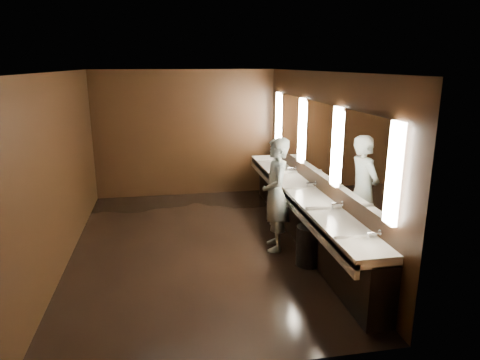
# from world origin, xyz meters

# --- Properties ---
(floor) EXTENTS (6.00, 6.00, 0.00)m
(floor) POSITION_xyz_m (0.00, 0.00, 0.00)
(floor) COLOR black
(floor) RESTS_ON ground
(ceiling) EXTENTS (4.00, 6.00, 0.02)m
(ceiling) POSITION_xyz_m (0.00, 0.00, 2.80)
(ceiling) COLOR #2D2D2B
(ceiling) RESTS_ON wall_back
(wall_back) EXTENTS (4.00, 0.02, 2.80)m
(wall_back) POSITION_xyz_m (0.00, 3.00, 1.40)
(wall_back) COLOR black
(wall_back) RESTS_ON floor
(wall_front) EXTENTS (4.00, 0.02, 2.80)m
(wall_front) POSITION_xyz_m (0.00, -3.00, 1.40)
(wall_front) COLOR black
(wall_front) RESTS_ON floor
(wall_left) EXTENTS (0.02, 6.00, 2.80)m
(wall_left) POSITION_xyz_m (-2.00, 0.00, 1.40)
(wall_left) COLOR black
(wall_left) RESTS_ON floor
(wall_right) EXTENTS (0.02, 6.00, 2.80)m
(wall_right) POSITION_xyz_m (2.00, 0.00, 1.40)
(wall_right) COLOR black
(wall_right) RESTS_ON floor
(sink_counter) EXTENTS (0.55, 5.40, 1.01)m
(sink_counter) POSITION_xyz_m (1.79, 0.00, 0.50)
(sink_counter) COLOR black
(sink_counter) RESTS_ON floor
(mirror_band) EXTENTS (0.06, 5.03, 1.15)m
(mirror_band) POSITION_xyz_m (1.98, -0.00, 1.75)
(mirror_band) COLOR #FFEECF
(mirror_band) RESTS_ON wall_right
(person) EXTENTS (0.51, 0.71, 1.82)m
(person) POSITION_xyz_m (1.23, -0.27, 0.91)
(person) COLOR #89B5CD
(person) RESTS_ON floor
(trash_bin) EXTENTS (0.51, 0.51, 0.60)m
(trash_bin) POSITION_xyz_m (1.58, -0.94, 0.30)
(trash_bin) COLOR black
(trash_bin) RESTS_ON floor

